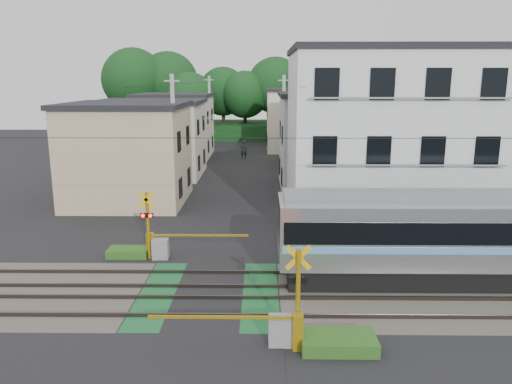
{
  "coord_description": "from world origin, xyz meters",
  "views": [
    {
      "loc": [
        1.95,
        -17.08,
        7.74
      ],
      "look_at": [
        1.67,
        5.0,
        2.7
      ],
      "focal_mm": 35.0,
      "sensor_mm": 36.0,
      "label": 1
    }
  ],
  "objects_px": {
    "apartment_block": "(385,138)",
    "pedestrian": "(244,150)",
    "crossing_signal_near": "(283,323)",
    "commuter_train": "(499,236)",
    "crossing_signal_far": "(159,243)"
  },
  "relations": [
    {
      "from": "commuter_train",
      "to": "apartment_block",
      "type": "bearing_deg",
      "value": 106.84
    },
    {
      "from": "commuter_train",
      "to": "crossing_signal_far",
      "type": "distance_m",
      "value": 13.86
    },
    {
      "from": "commuter_train",
      "to": "crossing_signal_near",
      "type": "bearing_deg",
      "value": -150.05
    },
    {
      "from": "commuter_train",
      "to": "apartment_block",
      "type": "relative_size",
      "value": 1.65
    },
    {
      "from": "apartment_block",
      "to": "crossing_signal_near",
      "type": "bearing_deg",
      "value": -114.22
    },
    {
      "from": "crossing_signal_near",
      "to": "pedestrian",
      "type": "relative_size",
      "value": 2.59
    },
    {
      "from": "apartment_block",
      "to": "pedestrian",
      "type": "bearing_deg",
      "value": 110.72
    },
    {
      "from": "crossing_signal_near",
      "to": "crossing_signal_far",
      "type": "distance_m",
      "value": 8.95
    },
    {
      "from": "crossing_signal_far",
      "to": "apartment_block",
      "type": "relative_size",
      "value": 0.46
    },
    {
      "from": "crossing_signal_near",
      "to": "crossing_signal_far",
      "type": "xyz_separation_m",
      "value": [
        -5.17,
        7.31,
        0.0
      ]
    },
    {
      "from": "crossing_signal_far",
      "to": "commuter_train",
      "type": "bearing_deg",
      "value": -10.23
    },
    {
      "from": "pedestrian",
      "to": "crossing_signal_far",
      "type": "bearing_deg",
      "value": 80.7
    },
    {
      "from": "crossing_signal_far",
      "to": "pedestrian",
      "type": "bearing_deg",
      "value": 84.46
    },
    {
      "from": "commuter_train",
      "to": "apartment_block",
      "type": "distance_m",
      "value": 9.11
    },
    {
      "from": "commuter_train",
      "to": "crossing_signal_near",
      "type": "relative_size",
      "value": 3.56
    }
  ]
}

